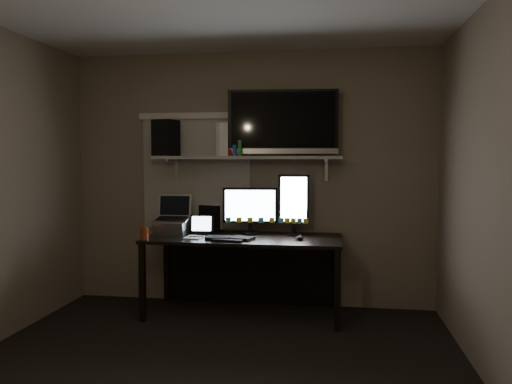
% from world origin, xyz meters
% --- Properties ---
extents(floor, '(3.60, 3.60, 0.00)m').
position_xyz_m(floor, '(0.00, 0.00, 0.00)').
color(floor, black).
rests_on(floor, ground).
extents(back_wall, '(3.60, 0.00, 3.60)m').
position_xyz_m(back_wall, '(0.00, 1.80, 1.25)').
color(back_wall, '#7B6E58').
rests_on(back_wall, floor).
extents(right_wall, '(0.00, 3.60, 3.60)m').
position_xyz_m(right_wall, '(1.80, 0.00, 1.25)').
color(right_wall, '#7B6E58').
rests_on(right_wall, floor).
extents(window_blinds, '(1.10, 0.02, 1.10)m').
position_xyz_m(window_blinds, '(-0.55, 1.79, 1.30)').
color(window_blinds, silver).
rests_on(window_blinds, back_wall).
extents(desk, '(1.80, 0.75, 0.73)m').
position_xyz_m(desk, '(0.00, 1.55, 0.55)').
color(desk, black).
rests_on(desk, floor).
extents(wall_shelf, '(1.80, 0.35, 0.03)m').
position_xyz_m(wall_shelf, '(0.00, 1.62, 1.46)').
color(wall_shelf, '#9D9D98').
rests_on(wall_shelf, back_wall).
extents(monitor_landscape, '(0.52, 0.11, 0.46)m').
position_xyz_m(monitor_landscape, '(0.03, 1.59, 0.96)').
color(monitor_landscape, black).
rests_on(monitor_landscape, desk).
extents(monitor_portrait, '(0.29, 0.07, 0.58)m').
position_xyz_m(monitor_portrait, '(0.45, 1.60, 1.02)').
color(monitor_portrait, black).
rests_on(monitor_portrait, desk).
extents(keyboard, '(0.45, 0.23, 0.03)m').
position_xyz_m(keyboard, '(-0.10, 1.26, 0.74)').
color(keyboard, black).
rests_on(keyboard, desk).
extents(mouse, '(0.08, 0.11, 0.04)m').
position_xyz_m(mouse, '(0.53, 1.33, 0.75)').
color(mouse, black).
rests_on(mouse, desk).
extents(notepad, '(0.15, 0.21, 0.01)m').
position_xyz_m(notepad, '(-0.44, 1.29, 0.74)').
color(notepad, silver).
rests_on(notepad, desk).
extents(tablet, '(0.23, 0.11, 0.19)m').
position_xyz_m(tablet, '(-0.41, 1.49, 0.83)').
color(tablet, black).
rests_on(tablet, desk).
extents(file_sorter, '(0.24, 0.16, 0.28)m').
position_xyz_m(file_sorter, '(-0.39, 1.74, 0.87)').
color(file_sorter, black).
rests_on(file_sorter, desk).
extents(laptop, '(0.34, 0.28, 0.37)m').
position_xyz_m(laptop, '(-0.70, 1.43, 0.92)').
color(laptop, '#B1B1B6').
rests_on(laptop, desk).
extents(cup, '(0.08, 0.08, 0.11)m').
position_xyz_m(cup, '(-0.85, 1.14, 0.78)').
color(cup, maroon).
rests_on(cup, desk).
extents(sticky_notes, '(0.33, 0.29, 0.00)m').
position_xyz_m(sticky_notes, '(-0.13, 1.31, 0.73)').
color(sticky_notes, yellow).
rests_on(sticky_notes, desk).
extents(tv, '(1.05, 0.27, 0.62)m').
position_xyz_m(tv, '(0.34, 1.65, 1.79)').
color(tv, black).
rests_on(tv, wall_shelf).
extents(game_console, '(0.14, 0.27, 0.31)m').
position_xyz_m(game_console, '(-0.23, 1.61, 1.63)').
color(game_console, beige).
rests_on(game_console, wall_shelf).
extents(speaker, '(0.23, 0.26, 0.35)m').
position_xyz_m(speaker, '(-0.80, 1.60, 1.65)').
color(speaker, black).
rests_on(speaker, wall_shelf).
extents(bottles, '(0.24, 0.07, 0.15)m').
position_xyz_m(bottles, '(-0.11, 1.54, 1.56)').
color(bottles, '#A50F0C').
rests_on(bottles, wall_shelf).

